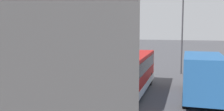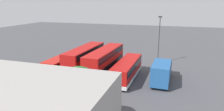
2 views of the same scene
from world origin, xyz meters
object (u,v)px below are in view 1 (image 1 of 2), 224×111
(bus_double_decker_third, at_px, (42,59))
(lamp_post_tall, at_px, (182,24))
(bus_single_deck_fourth, at_px, (5,67))
(car_hatchback_silver, at_px, (44,60))
(bus_single_deck_near_end, at_px, (128,74))
(box_truck_blue, at_px, (202,75))
(bus_double_decker_second, at_px, (82,61))

(bus_double_decker_third, bearing_deg, lamp_post_tall, -138.51)
(bus_double_decker_third, xyz_separation_m, bus_single_deck_fourth, (3.62, -0.12, -0.83))
(lamp_post_tall, bearing_deg, car_hatchback_silver, -6.26)
(bus_single_deck_near_end, bearing_deg, bus_single_deck_fourth, -1.85)
(bus_double_decker_third, height_order, box_truck_blue, bus_double_decker_third)
(bus_single_deck_near_end, height_order, car_hatchback_silver, bus_single_deck_near_end)
(box_truck_blue, relative_size, lamp_post_tall, 0.82)
(bus_single_deck_near_end, bearing_deg, lamp_post_tall, -110.90)
(bus_double_decker_third, bearing_deg, bus_single_deck_near_end, 178.17)
(bus_single_deck_near_end, distance_m, box_truck_blue, 5.26)
(bus_single_deck_near_end, bearing_deg, bus_double_decker_third, -1.83)
(bus_double_decker_second, height_order, bus_single_deck_fourth, bus_double_decker_second)
(box_truck_blue, bearing_deg, bus_double_decker_second, 3.25)
(bus_double_decker_second, bearing_deg, bus_single_deck_near_end, -177.19)
(bus_single_deck_fourth, relative_size, car_hatchback_silver, 2.53)
(box_truck_blue, bearing_deg, car_hatchback_silver, -31.61)
(box_truck_blue, height_order, lamp_post_tall, lamp_post_tall)
(bus_single_deck_fourth, distance_m, box_truck_blue, 16.14)
(bus_double_decker_second, relative_size, bus_double_decker_third, 1.04)
(bus_single_deck_near_end, distance_m, bus_single_deck_fourth, 10.89)
(bus_double_decker_second, xyz_separation_m, bus_double_decker_third, (3.66, -0.41, -0.00))
(bus_single_deck_near_end, relative_size, lamp_post_tall, 1.13)
(bus_double_decker_third, distance_m, lamp_post_tall, 15.11)
(lamp_post_tall, bearing_deg, bus_single_deck_near_end, 69.10)
(bus_double_decker_second, height_order, bus_double_decker_third, same)
(bus_double_decker_second, distance_m, box_truck_blue, 8.91)
(bus_single_deck_near_end, relative_size, box_truck_blue, 1.38)
(bus_single_deck_fourth, height_order, car_hatchback_silver, bus_single_deck_fourth)
(bus_single_deck_near_end, height_order, box_truck_blue, box_truck_blue)
(box_truck_blue, relative_size, car_hatchback_silver, 1.77)
(bus_single_deck_near_end, relative_size, bus_double_decker_third, 0.95)
(bus_single_deck_fourth, distance_m, car_hatchback_silver, 11.99)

